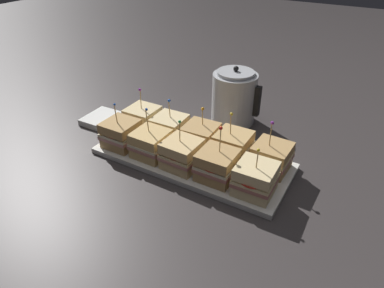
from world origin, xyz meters
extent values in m
plane|color=#383333|center=(0.00, 0.00, 0.00)|extent=(6.00, 6.00, 0.00)
cube|color=white|center=(0.00, 0.00, 0.01)|extent=(0.64, 0.27, 0.01)
cube|color=white|center=(0.00, 0.00, 0.01)|extent=(0.64, 0.27, 0.01)
cube|color=tan|center=(-0.24, -0.06, 0.03)|extent=(0.11, 0.11, 0.03)
cube|color=tan|center=(-0.24, -0.06, 0.06)|extent=(0.11, 0.11, 0.01)
cube|color=beige|center=(-0.24, -0.06, 0.07)|extent=(0.11, 0.11, 0.01)
cylinder|color=red|center=(-0.24, -0.08, 0.07)|extent=(0.07, 0.07, 0.00)
cube|color=tan|center=(-0.24, -0.06, 0.09)|extent=(0.11, 0.11, 0.03)
cylinder|color=tan|center=(-0.25, -0.07, 0.14)|extent=(0.00, 0.01, 0.08)
sphere|color=blue|center=(-0.25, -0.07, 0.17)|extent=(0.01, 0.01, 0.01)
cube|color=tan|center=(-0.12, -0.06, 0.03)|extent=(0.11, 0.11, 0.03)
cube|color=tan|center=(-0.12, -0.06, 0.06)|extent=(0.11, 0.11, 0.01)
cube|color=beige|center=(-0.12, -0.06, 0.07)|extent=(0.11, 0.11, 0.01)
cube|color=#E0B771|center=(-0.12, -0.06, 0.09)|extent=(0.11, 0.11, 0.03)
cylinder|color=tan|center=(-0.13, -0.06, 0.14)|extent=(0.00, 0.01, 0.09)
sphere|color=blue|center=(-0.13, -0.06, 0.18)|extent=(0.01, 0.01, 0.01)
cube|color=#DBB77A|center=(0.00, -0.06, 0.03)|extent=(0.11, 0.11, 0.03)
cube|color=tan|center=(0.00, -0.06, 0.06)|extent=(0.12, 0.12, 0.01)
cube|color=beige|center=(0.00, -0.06, 0.07)|extent=(0.11, 0.11, 0.01)
cylinder|color=red|center=(0.00, -0.08, 0.07)|extent=(0.07, 0.07, 0.00)
cube|color=#E8C281|center=(0.00, -0.06, 0.09)|extent=(0.11, 0.11, 0.03)
cylinder|color=tan|center=(-0.01, -0.06, 0.14)|extent=(0.00, 0.01, 0.08)
sphere|color=green|center=(-0.01, -0.06, 0.17)|extent=(0.01, 0.01, 0.01)
cube|color=tan|center=(0.12, -0.06, 0.03)|extent=(0.11, 0.11, 0.03)
cube|color=#B26B60|center=(0.12, -0.06, 0.06)|extent=(0.11, 0.11, 0.01)
cube|color=beige|center=(0.12, -0.06, 0.07)|extent=(0.11, 0.11, 0.01)
cylinder|color=red|center=(0.12, -0.08, 0.07)|extent=(0.07, 0.07, 0.00)
cube|color=tan|center=(0.12, -0.06, 0.09)|extent=(0.11, 0.11, 0.03)
cylinder|color=tan|center=(0.12, -0.05, 0.14)|extent=(0.00, 0.01, 0.09)
sphere|color=red|center=(0.12, -0.05, 0.18)|extent=(0.01, 0.01, 0.01)
cube|color=beige|center=(0.24, -0.06, 0.03)|extent=(0.11, 0.11, 0.03)
cube|color=#B26B60|center=(0.24, -0.06, 0.06)|extent=(0.11, 0.11, 0.01)
cube|color=beige|center=(0.24, -0.06, 0.07)|extent=(0.11, 0.11, 0.01)
cylinder|color=red|center=(0.24, -0.08, 0.07)|extent=(0.08, 0.08, 0.00)
cube|color=beige|center=(0.24, -0.06, 0.09)|extent=(0.11, 0.11, 0.03)
cylinder|color=tan|center=(0.24, -0.07, 0.13)|extent=(0.00, 0.01, 0.07)
sphere|color=yellow|center=(0.24, -0.07, 0.16)|extent=(0.01, 0.01, 0.01)
cube|color=beige|center=(-0.24, 0.06, 0.03)|extent=(0.11, 0.11, 0.03)
cube|color=tan|center=(-0.24, 0.06, 0.06)|extent=(0.11, 0.11, 0.01)
cube|color=beige|center=(-0.24, 0.06, 0.07)|extent=(0.11, 0.11, 0.01)
cube|color=beige|center=(-0.24, 0.06, 0.09)|extent=(0.11, 0.11, 0.03)
cylinder|color=tan|center=(-0.25, 0.06, 0.13)|extent=(0.00, 0.01, 0.08)
sphere|color=purple|center=(-0.25, 0.06, 0.18)|extent=(0.01, 0.01, 0.01)
cube|color=beige|center=(-0.12, 0.06, 0.03)|extent=(0.11, 0.11, 0.03)
cube|color=#B26B60|center=(-0.12, 0.06, 0.06)|extent=(0.11, 0.11, 0.01)
cube|color=beige|center=(-0.12, 0.06, 0.07)|extent=(0.11, 0.11, 0.01)
cube|color=beige|center=(-0.12, 0.06, 0.09)|extent=(0.11, 0.11, 0.03)
cylinder|color=tan|center=(-0.12, 0.06, 0.13)|extent=(0.00, 0.01, 0.07)
sphere|color=blue|center=(-0.12, 0.06, 0.16)|extent=(0.01, 0.01, 0.01)
cube|color=tan|center=(0.00, 0.06, 0.03)|extent=(0.11, 0.11, 0.03)
cube|color=tan|center=(0.00, 0.06, 0.06)|extent=(0.11, 0.11, 0.01)
cube|color=beige|center=(0.00, 0.06, 0.07)|extent=(0.11, 0.11, 0.01)
cube|color=tan|center=(0.00, 0.06, 0.09)|extent=(0.11, 0.11, 0.03)
cylinder|color=tan|center=(0.00, 0.07, 0.13)|extent=(0.00, 0.01, 0.07)
sphere|color=orange|center=(0.00, 0.07, 0.16)|extent=(0.01, 0.01, 0.01)
cube|color=tan|center=(0.12, 0.06, 0.03)|extent=(0.11, 0.11, 0.03)
cube|color=#B26B60|center=(0.12, 0.06, 0.06)|extent=(0.11, 0.11, 0.01)
cube|color=beige|center=(0.12, 0.06, 0.07)|extent=(0.11, 0.11, 0.01)
cylinder|color=red|center=(0.12, 0.04, 0.07)|extent=(0.07, 0.07, 0.00)
cube|color=tan|center=(0.12, 0.06, 0.09)|extent=(0.11, 0.11, 0.03)
cylinder|color=tan|center=(0.11, 0.05, 0.14)|extent=(0.00, 0.01, 0.08)
sphere|color=yellow|center=(0.11, 0.05, 0.18)|extent=(0.01, 0.01, 0.01)
cube|color=tan|center=(0.24, 0.06, 0.03)|extent=(0.11, 0.11, 0.03)
cube|color=tan|center=(0.24, 0.06, 0.06)|extent=(0.11, 0.11, 0.01)
cube|color=beige|center=(0.24, 0.06, 0.07)|extent=(0.11, 0.11, 0.01)
cube|color=tan|center=(0.24, 0.06, 0.09)|extent=(0.11, 0.11, 0.03)
cylinder|color=tan|center=(0.23, 0.06, 0.14)|extent=(0.00, 0.01, 0.09)
sphere|color=purple|center=(0.23, 0.06, 0.18)|extent=(0.01, 0.01, 0.01)
cylinder|color=#B7BABF|center=(0.00, 0.32, 0.10)|extent=(0.17, 0.17, 0.19)
cylinder|color=#B7BABF|center=(0.00, 0.32, 0.20)|extent=(0.14, 0.14, 0.01)
sphere|color=black|center=(0.00, 0.32, 0.22)|extent=(0.02, 0.02, 0.02)
cube|color=black|center=(0.09, 0.32, 0.11)|extent=(0.02, 0.02, 0.12)
cube|color=white|center=(-0.43, 0.05, 0.01)|extent=(0.14, 0.14, 0.02)
camera|label=1|loc=(0.47, -0.80, 0.66)|focal=32.00mm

